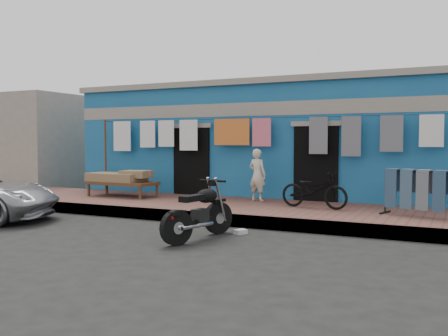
# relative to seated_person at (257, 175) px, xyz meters

# --- Properties ---
(ground) EXTENTS (80.00, 80.00, 0.00)m
(ground) POSITION_rel_seated_person_xyz_m (0.00, -3.88, -0.89)
(ground) COLOR black
(ground) RESTS_ON ground
(sidewalk) EXTENTS (28.00, 3.00, 0.25)m
(sidewalk) POSITION_rel_seated_person_xyz_m (0.00, -0.88, -0.77)
(sidewalk) COLOR brown
(sidewalk) RESTS_ON ground
(curb) EXTENTS (28.00, 0.10, 0.25)m
(curb) POSITION_rel_seated_person_xyz_m (0.00, -2.33, -0.77)
(curb) COLOR gray
(curb) RESTS_ON ground
(building) EXTENTS (12.20, 5.20, 3.36)m
(building) POSITION_rel_seated_person_xyz_m (0.00, 3.11, 0.79)
(building) COLOR #19578B
(building) RESTS_ON ground
(neighbor_left) EXTENTS (6.00, 5.00, 3.40)m
(neighbor_left) POSITION_rel_seated_person_xyz_m (-11.00, 3.12, 0.81)
(neighbor_left) COLOR #9E9384
(neighbor_left) RESTS_ON ground
(clothesline) EXTENTS (10.06, 0.06, 2.10)m
(clothesline) POSITION_rel_seated_person_xyz_m (-0.40, 0.37, 0.93)
(clothesline) COLOR brown
(clothesline) RESTS_ON sidewalk
(seated_person) EXTENTS (0.52, 0.41, 1.28)m
(seated_person) POSITION_rel_seated_person_xyz_m (0.00, 0.00, 0.00)
(seated_person) COLOR beige
(seated_person) RESTS_ON sidewalk
(bicycle) EXTENTS (1.58, 0.73, 0.98)m
(bicycle) POSITION_rel_seated_person_xyz_m (1.63, -0.70, -0.15)
(bicycle) COLOR black
(bicycle) RESTS_ON sidewalk
(motorcycle) EXTENTS (0.92, 1.70, 1.02)m
(motorcycle) POSITION_rel_seated_person_xyz_m (0.43, -3.78, -0.38)
(motorcycle) COLOR black
(motorcycle) RESTS_ON ground
(charpoy) EXTENTS (2.07, 1.13, 0.67)m
(charpoy) POSITION_rel_seated_person_xyz_m (-3.63, -0.61, -0.31)
(charpoy) COLOR brown
(charpoy) RESTS_ON sidewalk
(jeans_rack) EXTENTS (2.18, 1.43, 0.95)m
(jeans_rack) POSITION_rel_seated_person_xyz_m (4.05, -1.08, -0.17)
(jeans_rack) COLOR black
(jeans_rack) RESTS_ON sidewalk
(litter_a) EXTENTS (0.17, 0.13, 0.07)m
(litter_a) POSITION_rel_seated_person_xyz_m (-0.78, -2.68, -0.85)
(litter_a) COLOR silver
(litter_a) RESTS_ON ground
(litter_b) EXTENTS (0.17, 0.18, 0.07)m
(litter_b) POSITION_rel_seated_person_xyz_m (-0.06, -2.68, -0.86)
(litter_b) COLOR silver
(litter_b) RESTS_ON ground
(litter_c) EXTENTS (0.25, 0.27, 0.09)m
(litter_c) POSITION_rel_seated_person_xyz_m (0.89, -3.01, -0.85)
(litter_c) COLOR silver
(litter_c) RESTS_ON ground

